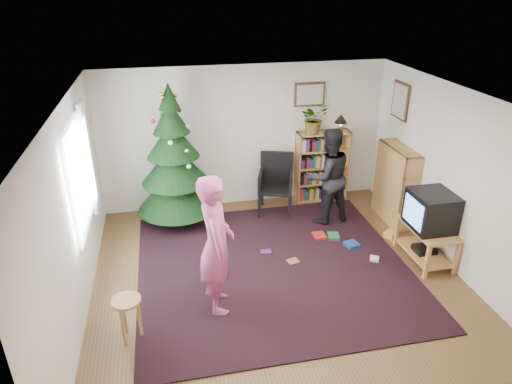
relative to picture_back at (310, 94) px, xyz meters
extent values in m
plane|color=brown|center=(-1.15, -2.48, -1.95)|extent=(5.00, 5.00, 0.00)
plane|color=white|center=(-1.15, -2.48, 0.55)|extent=(5.00, 5.00, 0.00)
cube|color=silver|center=(-1.15, 0.02, -0.70)|extent=(5.00, 0.02, 2.50)
cube|color=silver|center=(-1.15, -4.97, -0.70)|extent=(5.00, 0.02, 2.50)
cube|color=silver|center=(-3.65, -2.48, -0.70)|extent=(0.02, 5.00, 2.50)
cube|color=silver|center=(1.35, -2.48, -0.70)|extent=(0.02, 5.00, 2.50)
cube|color=black|center=(-1.15, -2.17, -1.94)|extent=(3.80, 3.60, 0.02)
cube|color=silver|center=(-3.62, -1.88, -0.45)|extent=(0.04, 1.20, 1.40)
cube|color=silver|center=(-3.58, -1.18, -0.45)|extent=(0.06, 0.35, 1.60)
cube|color=#4C3319|center=(0.00, 0.00, 0.00)|extent=(0.55, 0.03, 0.42)
cube|color=beige|center=(0.00, 0.00, 0.00)|extent=(0.47, 0.01, 0.34)
cube|color=#4C3319|center=(1.33, -0.73, 0.00)|extent=(0.03, 0.50, 0.60)
cube|color=beige|center=(1.33, -0.73, 0.00)|extent=(0.01, 0.42, 0.52)
cylinder|color=#3F2816|center=(-2.40, -0.49, -1.82)|extent=(0.13, 0.13, 0.25)
cone|color=black|center=(-2.40, -0.49, -1.33)|extent=(1.30, 1.30, 0.74)
cone|color=black|center=(-2.40, -0.49, -0.89)|extent=(1.09, 1.09, 0.65)
cone|color=black|center=(-2.40, -0.49, -0.48)|extent=(0.84, 0.84, 0.58)
cone|color=black|center=(-2.40, -0.49, -0.12)|extent=(0.59, 0.59, 0.50)
cone|color=black|center=(-2.40, -0.49, 0.21)|extent=(0.34, 0.34, 0.42)
cube|color=#C78247|center=(0.26, -0.14, -1.30)|extent=(0.95, 0.30, 1.30)
cube|color=#C78247|center=(0.26, -0.14, -0.66)|extent=(0.95, 0.30, 0.03)
cube|color=#C78247|center=(1.19, -1.17, -1.30)|extent=(0.30, 0.95, 1.30)
cube|color=#C78247|center=(1.19, -1.17, -0.66)|extent=(0.30, 0.95, 0.03)
cube|color=#C78247|center=(1.07, -2.43, -1.42)|extent=(0.51, 0.92, 0.04)
cube|color=#C78247|center=(0.85, -2.85, -1.69)|extent=(0.05, 0.05, 0.51)
cube|color=#C78247|center=(1.29, -2.85, -1.69)|extent=(0.05, 0.05, 0.51)
cube|color=#C78247|center=(0.85, -2.00, -1.69)|extent=(0.05, 0.05, 0.51)
cube|color=#C78247|center=(1.29, -2.00, -1.69)|extent=(0.05, 0.05, 0.51)
cube|color=#C78247|center=(1.07, -2.43, -1.83)|extent=(0.47, 0.88, 0.03)
cube|color=black|center=(1.07, -2.43, -1.77)|extent=(0.30, 0.25, 0.08)
cube|color=black|center=(1.07, -2.43, -1.13)|extent=(0.56, 0.61, 0.53)
cube|color=#588AEF|center=(0.79, -2.43, -1.13)|extent=(0.01, 0.48, 0.38)
cube|color=black|center=(-0.71, -0.53, -1.48)|extent=(0.72, 0.72, 0.05)
cube|color=black|center=(-0.71, -0.27, -1.19)|extent=(0.56, 0.22, 0.57)
cube|color=black|center=(-0.97, -0.79, -1.71)|extent=(0.06, 0.06, 0.47)
cube|color=black|center=(-0.45, -0.79, -1.71)|extent=(0.06, 0.06, 0.47)
cube|color=black|center=(-0.97, -0.27, -1.71)|extent=(0.06, 0.06, 0.47)
cube|color=black|center=(-0.45, -0.27, -1.71)|extent=(0.06, 0.06, 0.47)
cylinder|color=#C78247|center=(-3.10, -3.21, -1.42)|extent=(0.33, 0.33, 0.04)
cylinder|color=#C78247|center=(-2.98, -3.21, -1.69)|extent=(0.04, 0.04, 0.51)
cylinder|color=#C78247|center=(-3.16, -3.10, -1.69)|extent=(0.04, 0.04, 0.51)
cylinder|color=#C78247|center=(-3.16, -3.31, -1.69)|extent=(0.04, 0.04, 0.51)
imported|color=#AF4673|center=(-2.03, -2.84, -1.05)|extent=(0.45, 0.67, 1.80)
imported|color=black|center=(0.05, -1.00, -1.13)|extent=(0.90, 0.75, 1.65)
imported|color=gray|center=(0.06, -0.14, -0.39)|extent=(0.58, 0.54, 0.53)
cylinder|color=#A57F33|center=(0.56, -0.14, -0.60)|extent=(0.09, 0.09, 0.09)
sphere|color=#FFD88C|center=(0.56, -0.14, -0.50)|extent=(0.09, 0.09, 0.09)
cone|color=black|center=(0.56, -0.14, -0.42)|extent=(0.23, 0.23, 0.15)
cube|color=#A51E19|center=(-0.23, -1.53, -1.91)|extent=(0.20, 0.20, 0.08)
cube|color=navy|center=(0.17, -1.89, -1.91)|extent=(0.20, 0.20, 0.08)
cube|color=#1E592D|center=(-0.02, -1.60, -1.91)|extent=(0.20, 0.20, 0.08)
cube|color=gold|center=(0.91, -1.72, -1.91)|extent=(0.20, 0.20, 0.08)
cube|color=brown|center=(-0.84, -2.12, -1.91)|extent=(0.20, 0.20, 0.08)
cube|color=beige|center=(0.35, -2.32, -1.91)|extent=(0.20, 0.20, 0.08)
cube|color=#4C1959|center=(-1.17, -1.82, -1.91)|extent=(0.20, 0.20, 0.08)
camera|label=1|loc=(-2.51, -7.48, 1.85)|focal=32.00mm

